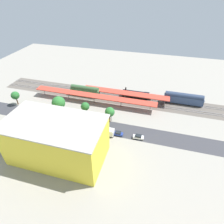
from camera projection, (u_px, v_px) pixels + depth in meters
ground_plane at (96, 122)px, 84.13m from camera, size 199.45×199.45×0.00m
rail_bed at (109, 96)px, 102.15m from camera, size 124.76×14.46×0.01m
street_asphalt at (94, 125)px, 82.21m from camera, size 124.72×9.93×0.01m
track_rails at (109, 96)px, 102.05m from camera, size 124.66×8.02×0.12m
platform_canopy_near at (94, 96)px, 94.46m from camera, size 64.33×4.87×4.44m
platform_canopy_far at (125, 93)px, 97.23m from camera, size 45.80×5.05×4.18m
locomotive at (137, 94)px, 100.17m from camera, size 15.52×2.96×5.14m
passenger_coach at (184, 98)px, 94.37m from camera, size 19.31×3.30×6.04m
freight_coach_far at (85, 91)px, 100.92m from camera, size 16.17×2.93×5.86m
parked_car_0 at (138, 137)px, 75.04m from camera, size 4.41×2.04×1.72m
parked_car_1 at (118, 134)px, 76.62m from camera, size 4.09×1.87×1.74m
parked_car_2 at (101, 130)px, 78.26m from camera, size 4.82×1.97×1.73m
parked_car_3 at (83, 127)px, 79.89m from camera, size 4.38×1.91×1.59m
parked_car_4 at (66, 125)px, 81.43m from camera, size 4.18×1.94×1.60m
parked_car_5 at (51, 122)px, 83.02m from camera, size 4.44×1.84×1.73m
construction_building at (57, 141)px, 63.69m from camera, size 32.79×17.64×15.42m
construction_roof_slab at (52, 123)px, 59.02m from camera, size 33.39×18.24×0.40m
box_truck_0 at (102, 131)px, 76.72m from camera, size 10.09×3.04×3.28m
street_tree_0 at (110, 112)px, 81.11m from camera, size 4.32×4.32×7.57m
street_tree_1 at (85, 106)px, 85.16m from camera, size 4.02×4.02×7.09m
street_tree_2 at (58, 103)px, 86.91m from camera, size 6.25×6.25×8.55m
street_tree_3 at (15, 96)px, 92.59m from camera, size 4.02×4.02×7.31m
traffic_light at (111, 113)px, 81.95m from camera, size 0.50×0.36×6.56m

